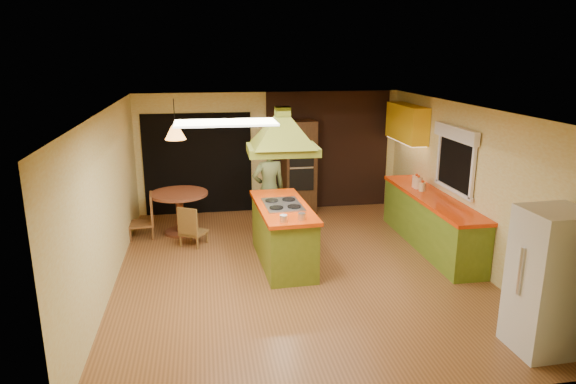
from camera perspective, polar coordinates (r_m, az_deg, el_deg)
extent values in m
plane|color=brown|center=(8.13, 1.07, -8.60)|extent=(6.50, 6.50, 0.00)
plane|color=beige|center=(10.83, -2.04, 4.45)|extent=(5.50, 0.00, 5.50)
plane|color=beige|center=(4.74, 8.45, -10.45)|extent=(5.50, 0.00, 5.50)
plane|color=beige|center=(7.71, -19.42, -0.96)|extent=(0.00, 6.50, 6.50)
plane|color=beige|center=(8.63, 19.38, 0.73)|extent=(0.00, 6.50, 6.50)
plane|color=silver|center=(7.47, 1.17, 9.21)|extent=(6.50, 6.50, 0.00)
cube|color=#381E14|center=(11.04, 4.44, 4.62)|extent=(2.64, 0.03, 2.50)
cube|color=black|center=(10.77, -9.96, 3.07)|extent=(2.20, 0.03, 2.10)
cube|color=olive|center=(9.23, 15.54, -3.33)|extent=(0.58, 3.00, 0.86)
cube|color=#E53807|center=(9.10, 15.74, -0.59)|extent=(0.62, 3.05, 0.06)
cube|color=yellow|center=(10.37, 13.06, 7.49)|extent=(0.34, 1.40, 0.70)
cube|color=black|center=(8.89, 18.17, 3.24)|extent=(0.03, 1.16, 0.96)
cube|color=white|center=(8.79, 18.13, 6.23)|extent=(0.10, 1.35, 0.22)
cube|color=white|center=(6.16, -6.94, 7.65)|extent=(1.20, 0.60, 0.03)
cube|color=olive|center=(8.22, -0.58, -4.89)|extent=(0.80, 1.89, 0.91)
cube|color=#D63B07|center=(8.06, -0.58, -1.66)|extent=(0.87, 1.98, 0.06)
cube|color=silver|center=(8.05, -0.59, -1.40)|extent=(0.60, 0.84, 0.02)
cube|color=#626B1A|center=(7.84, -0.60, 4.71)|extent=(1.08, 0.79, 0.13)
pyramid|color=#626B1A|center=(7.77, -0.61, 8.40)|extent=(1.08, 0.79, 0.45)
cube|color=#626B1A|center=(7.76, -0.61, 8.94)|extent=(0.22, 0.22, 0.14)
imported|color=#4D572E|center=(9.33, -2.14, 0.29)|extent=(0.73, 0.57, 1.75)
cube|color=silver|center=(6.46, 26.98, -8.86)|extent=(0.71, 0.67, 1.67)
cube|color=#462A16|center=(10.69, 1.22, 2.79)|extent=(0.68, 0.62, 1.95)
cube|color=black|center=(10.34, 1.53, 4.05)|extent=(0.50, 0.05, 0.45)
cube|color=black|center=(10.45, 1.51, 1.36)|extent=(0.50, 0.05, 0.45)
cylinder|color=brown|center=(9.65, -12.03, -0.20)|extent=(1.06, 1.06, 0.05)
cylinder|color=brown|center=(9.76, -11.91, -2.30)|extent=(0.14, 0.14, 0.74)
cylinder|color=brown|center=(9.87, -11.79, -4.35)|extent=(0.59, 0.59, 0.05)
cone|color=#FF9E3F|center=(9.42, -12.42, 6.46)|extent=(0.38, 0.38, 0.24)
cylinder|color=#F6E5C6|center=(9.57, 14.04, 1.14)|extent=(0.15, 0.15, 0.21)
cylinder|color=beige|center=(9.48, 14.27, 0.99)|extent=(0.19, 0.19, 0.21)
cylinder|color=beige|center=(9.34, 14.68, 0.56)|extent=(0.13, 0.13, 0.15)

